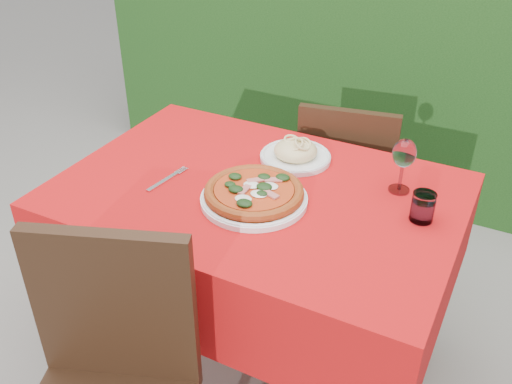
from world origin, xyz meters
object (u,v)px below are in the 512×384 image
at_px(pizza_plate, 254,194).
at_px(wine_glass, 404,155).
at_px(chair_near, 109,384).
at_px(chair_far, 346,182).
at_px(water_glass, 423,208).
at_px(fork, 163,181).
at_px(pasta_plate, 296,153).

distance_m(pizza_plate, wine_glass, 0.47).
xyz_separation_m(chair_near, pizza_plate, (0.09, 0.62, 0.24)).
xyz_separation_m(chair_far, water_glass, (0.40, -0.53, 0.31)).
bearing_deg(pizza_plate, chair_far, 83.23).
height_order(wine_glass, fork, wine_glass).
relative_size(chair_near, water_glass, 10.32).
xyz_separation_m(chair_near, water_glass, (0.57, 0.76, 0.26)).
bearing_deg(water_glass, pizza_plate, -163.79).
xyz_separation_m(chair_near, fork, (-0.23, 0.59, 0.22)).
bearing_deg(chair_near, water_glass, 32.60).
relative_size(water_glass, wine_glass, 0.50).
bearing_deg(water_glass, chair_near, -126.74).
relative_size(chair_far, water_glass, 9.38).
relative_size(chair_near, chair_far, 1.10).
relative_size(water_glass, fork, 0.46).
xyz_separation_m(chair_near, chair_far, (0.17, 1.29, -0.05)).
bearing_deg(fork, chair_near, -61.51).
distance_m(water_glass, fork, 0.81).
height_order(chair_near, water_glass, chair_near).
xyz_separation_m(chair_far, pasta_plate, (-0.08, -0.37, 0.29)).
bearing_deg(wine_glass, chair_near, -117.65).
relative_size(pizza_plate, fork, 1.95).
xyz_separation_m(water_glass, wine_glass, (-0.10, 0.13, 0.09)).
height_order(water_glass, fork, water_glass).
height_order(pizza_plate, wine_glass, wine_glass).
bearing_deg(fork, chair_far, 68.09).
bearing_deg(pizza_plate, pasta_plate, 89.52).
bearing_deg(chair_far, fork, 50.24).
distance_m(chair_far, water_glass, 0.73).
relative_size(chair_far, wine_glass, 4.67).
bearing_deg(fork, wine_glass, 30.86).
distance_m(pasta_plate, water_glass, 0.50).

